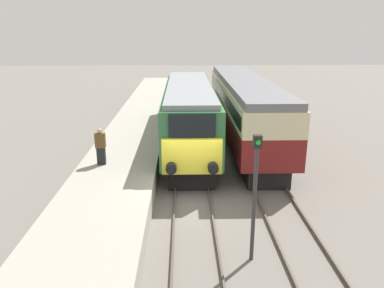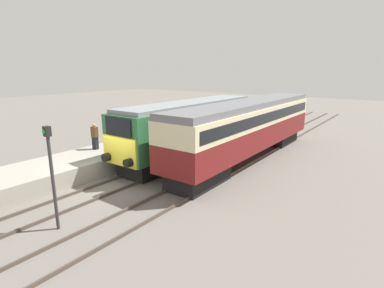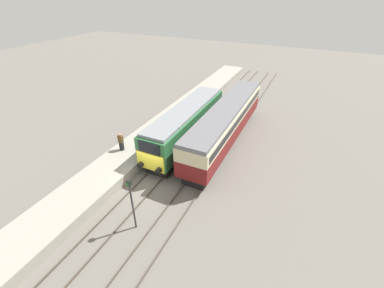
{
  "view_description": "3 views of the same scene",
  "coord_description": "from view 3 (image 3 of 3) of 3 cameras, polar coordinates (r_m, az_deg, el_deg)",
  "views": [
    {
      "loc": [
        -0.37,
        -13.81,
        6.77
      ],
      "look_at": [
        0.0,
        0.68,
        2.3
      ],
      "focal_mm": 35.0,
      "sensor_mm": 36.0,
      "label": 1
    },
    {
      "loc": [
        11.86,
        -9.22,
        5.86
      ],
      "look_at": [
        1.7,
        4.68,
        1.6
      ],
      "focal_mm": 28.0,
      "sensor_mm": 36.0,
      "label": 2
    },
    {
      "loc": [
        9.93,
        -12.71,
        13.59
      ],
      "look_at": [
        1.7,
        4.68,
        1.6
      ],
      "focal_mm": 24.0,
      "sensor_mm": 36.0,
      "label": 3
    }
  ],
  "objects": [
    {
      "name": "person_on_platform",
      "position": [
        23.5,
        -15.51,
        0.47
      ],
      "size": [
        0.44,
        0.26,
        1.66
      ],
      "color": "black",
      "rests_on": "platform_left"
    },
    {
      "name": "passenger_carriage",
      "position": [
        25.08,
        7.53,
        5.03
      ],
      "size": [
        2.75,
        16.02,
        3.91
      ],
      "color": "black",
      "rests_on": "ground_plane"
    },
    {
      "name": "ground_plane",
      "position": [
        21.09,
        -9.77,
        -8.75
      ],
      "size": [
        120.0,
        120.0,
        0.0
      ],
      "primitive_type": "plane",
      "color": "slate"
    },
    {
      "name": "signal_post",
      "position": [
        16.46,
        -13.24,
        -12.2
      ],
      "size": [
        0.24,
        0.28,
        3.96
      ],
      "color": "#333333",
      "rests_on": "ground_plane"
    },
    {
      "name": "locomotive",
      "position": [
        24.81,
        -1.33,
        4.39
      ],
      "size": [
        2.7,
        12.99,
        3.83
      ],
      "color": "black",
      "rests_on": "ground_plane"
    },
    {
      "name": "rails_near_track",
      "position": [
        24.39,
        -3.29,
        -1.78
      ],
      "size": [
        1.51,
        60.0,
        0.14
      ],
      "color": "#4C4238",
      "rests_on": "ground_plane"
    },
    {
      "name": "rails_far_track",
      "position": [
        23.22,
        4.15,
        -3.77
      ],
      "size": [
        1.5,
        60.0,
        0.14
      ],
      "color": "#4C4238",
      "rests_on": "ground_plane"
    },
    {
      "name": "platform_left",
      "position": [
        27.86,
        -6.4,
        3.64
      ],
      "size": [
        3.5,
        50.0,
        0.96
      ],
      "color": "#9E998C",
      "rests_on": "ground_plane"
    }
  ]
}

